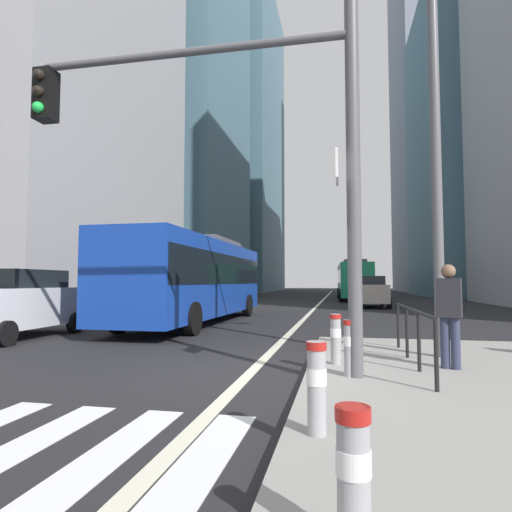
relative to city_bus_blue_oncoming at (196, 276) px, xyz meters
name	(u,v)px	position (x,y,z in m)	size (l,w,h in m)	color
ground_plane	(316,307)	(3.94, 11.63, -1.84)	(160.00, 160.00, 0.00)	black
crosswalk_stripes	(45,463)	(2.94, -12.37, -1.83)	(6.75, 3.20, 0.01)	silver
lane_centre_line	(323,300)	(3.94, 21.63, -1.83)	(0.20, 80.00, 0.01)	beige
office_tower_left_near	(62,46)	(-12.06, 7.98, 15.02)	(10.17, 17.53, 33.71)	#9E9EA3
office_tower_left_mid	(184,79)	(-12.06, 29.72, 23.23)	(11.68, 18.42, 50.12)	slate
office_tower_left_far	(237,143)	(-12.06, 55.24, 24.01)	(13.48, 24.16, 51.69)	slate
office_tower_right_mid	(480,150)	(20.94, 35.02, 14.48)	(13.39, 16.05, 32.62)	slate
office_tower_right_far	(436,116)	(20.94, 55.90, 26.47)	(12.16, 20.96, 56.60)	slate
city_bus_blue_oncoming	(196,276)	(0.00, 0.00, 0.00)	(2.78, 11.35, 3.40)	#14389E
sedan_white_oncoming	(17,303)	(-3.56, -5.16, -0.85)	(2.14, 4.35, 1.94)	silver
city_bus_red_receding	(354,279)	(6.59, 22.56, 0.00)	(2.93, 11.30, 3.40)	#198456
city_bus_red_distant	(355,280)	(7.29, 42.68, 0.00)	(2.79, 11.16, 3.40)	#198456
car_oncoming_mid	(237,289)	(-3.09, 19.15, -0.85)	(2.12, 4.45, 1.94)	maroon
car_receding_near	(360,287)	(7.50, 32.31, -0.85)	(2.05, 4.36, 1.94)	black
car_receding_far	(370,291)	(7.29, 11.75, -0.85)	(2.20, 4.47, 1.94)	#B2A899
traffic_signal_gantry	(235,131)	(3.81, -9.04, 2.26)	(5.79, 0.65, 6.00)	#515156
street_lamp_post	(434,97)	(7.39, -6.92, 3.45)	(5.50, 0.32, 8.00)	#56565B
bollard_front	(354,471)	(5.56, -13.37, -1.25)	(0.20, 0.20, 0.77)	#99999E
bollard_left	(317,383)	(5.27, -11.62, -1.20)	(0.20, 0.20, 0.87)	#99999E
bollard_right	(350,345)	(5.63, -9.01, -1.21)	(0.20, 0.20, 0.86)	#99999E
bollard_back	(336,336)	(5.41, -8.08, -1.20)	(0.20, 0.20, 0.87)	#99999E
pedestrian_railing	(412,323)	(6.74, -7.79, -0.97)	(0.06, 3.90, 0.98)	black
pedestrian_walking	(449,310)	(7.29, -8.10, -0.72)	(0.44, 0.36, 1.74)	#2D334C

